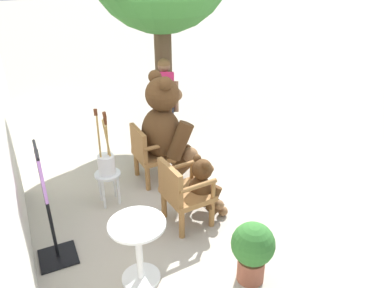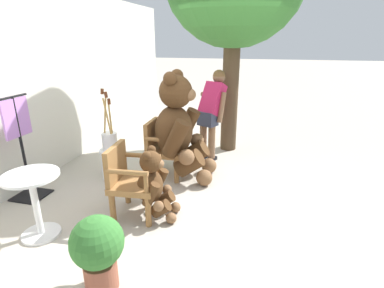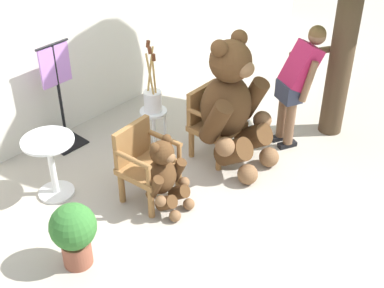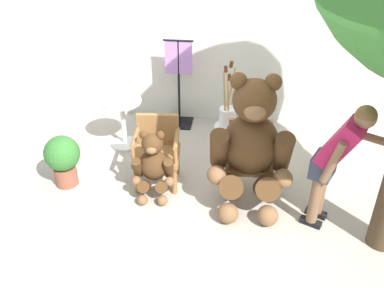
# 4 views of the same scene
# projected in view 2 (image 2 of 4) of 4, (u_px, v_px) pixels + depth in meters

# --- Properties ---
(ground_plane) EXTENTS (60.00, 60.00, 0.00)m
(ground_plane) POSITION_uv_depth(u_px,v_px,m) (189.00, 196.00, 4.05)
(ground_plane) COLOR #B2A899
(back_wall) EXTENTS (10.00, 0.16, 2.80)m
(back_wall) POSITION_uv_depth(u_px,v_px,m) (22.00, 86.00, 4.15)
(back_wall) COLOR silver
(back_wall) RESTS_ON ground
(wooden_chair_left) EXTENTS (0.60, 0.57, 0.86)m
(wooden_chair_left) POSITION_uv_depth(u_px,v_px,m) (131.00, 179.00, 3.51)
(wooden_chair_left) COLOR olive
(wooden_chair_left) RESTS_ON ground
(wooden_chair_right) EXTENTS (0.58, 0.54, 0.86)m
(wooden_chair_right) POSITION_uv_depth(u_px,v_px,m) (163.00, 147.00, 4.55)
(wooden_chair_right) COLOR olive
(wooden_chair_right) RESTS_ON ground
(teddy_bear_large) EXTENTS (0.96, 0.92, 1.60)m
(teddy_bear_large) POSITION_uv_depth(u_px,v_px,m) (179.00, 127.00, 4.38)
(teddy_bear_large) COLOR #4C3019
(teddy_bear_large) RESTS_ON ground
(teddy_bear_small) EXTENTS (0.52, 0.50, 0.86)m
(teddy_bear_small) POSITION_uv_depth(u_px,v_px,m) (154.00, 184.00, 3.47)
(teddy_bear_small) COLOR #4C3019
(teddy_bear_small) RESTS_ON ground
(person_visitor) EXTENTS (0.86, 0.49, 1.53)m
(person_visitor) POSITION_uv_depth(u_px,v_px,m) (212.00, 108.00, 5.06)
(person_visitor) COLOR black
(person_visitor) RESTS_ON ground
(white_stool) EXTENTS (0.34, 0.34, 0.46)m
(white_stool) POSITION_uv_depth(u_px,v_px,m) (111.00, 156.00, 4.46)
(white_stool) COLOR silver
(white_stool) RESTS_ON ground
(brush_bucket) EXTENTS (0.22, 0.22, 0.90)m
(brush_bucket) POSITION_uv_depth(u_px,v_px,m) (109.00, 139.00, 4.37)
(brush_bucket) COLOR white
(brush_bucket) RESTS_ON white_stool
(round_side_table) EXTENTS (0.56, 0.56, 0.72)m
(round_side_table) POSITION_uv_depth(u_px,v_px,m) (35.00, 198.00, 3.10)
(round_side_table) COLOR white
(round_side_table) RESTS_ON ground
(potted_plant) EXTENTS (0.44, 0.44, 0.68)m
(potted_plant) POSITION_uv_depth(u_px,v_px,m) (98.00, 249.00, 2.44)
(potted_plant) COLOR brown
(potted_plant) RESTS_ON ground
(clothing_display_stand) EXTENTS (0.44, 0.40, 1.36)m
(clothing_display_stand) POSITION_uv_depth(u_px,v_px,m) (22.00, 146.00, 3.81)
(clothing_display_stand) COLOR black
(clothing_display_stand) RESTS_ON ground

